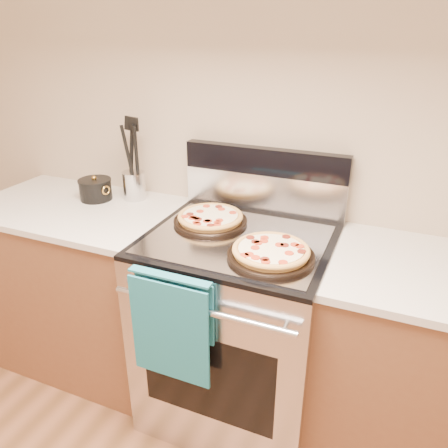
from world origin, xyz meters
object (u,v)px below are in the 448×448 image
at_px(pepperoni_pizza_front, 271,252).
at_px(range_body, 238,329).
at_px(utensil_crock, 134,185).
at_px(pepperoni_pizza_back, 210,218).
at_px(saucepan, 96,190).

bearing_deg(pepperoni_pizza_front, range_body, 143.42).
bearing_deg(utensil_crock, range_body, -19.23).
bearing_deg(utensil_crock, pepperoni_pizza_back, -17.87).
relative_size(utensil_crock, saucepan, 0.89).
xyz_separation_m(pepperoni_pizza_front, saucepan, (-1.01, 0.28, 0.01)).
xyz_separation_m(pepperoni_pizza_back, saucepan, (-0.67, 0.08, 0.01)).
bearing_deg(range_body, utensil_crock, 160.77).
height_order(range_body, pepperoni_pizza_front, pepperoni_pizza_front).
relative_size(range_body, saucepan, 5.67).
xyz_separation_m(pepperoni_pizza_back, pepperoni_pizza_front, (0.34, -0.20, 0.00)).
bearing_deg(pepperoni_pizza_back, range_body, -23.21).
distance_m(pepperoni_pizza_back, saucepan, 0.68).
height_order(utensil_crock, saucepan, utensil_crock).
relative_size(pepperoni_pizza_front, utensil_crock, 2.28).
height_order(range_body, saucepan, saucepan).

